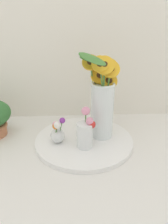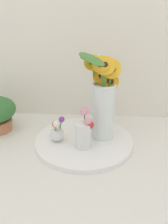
{
  "view_description": "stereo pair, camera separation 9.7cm",
  "coord_description": "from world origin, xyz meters",
  "views": [
    {
      "loc": [
        -0.05,
        -0.82,
        0.56
      ],
      "look_at": [
        -0.01,
        0.07,
        0.16
      ],
      "focal_mm": 35.0,
      "sensor_mm": 36.0,
      "label": 1
    },
    {
      "loc": [
        0.05,
        -0.82,
        0.56
      ],
      "look_at": [
        -0.01,
        0.07,
        0.16
      ],
      "focal_mm": 35.0,
      "sensor_mm": 36.0,
      "label": 2
    }
  ],
  "objects": [
    {
      "name": "vase_small_center",
      "position": [
        -0.0,
        -0.0,
        0.09
      ],
      "size": [
        0.08,
        0.08,
        0.18
      ],
      "color": "white",
      "rests_on": "serving_tray"
    },
    {
      "name": "vase_bulb_right",
      "position": [
        -0.13,
        0.04,
        0.07
      ],
      "size": [
        0.07,
        0.07,
        0.13
      ],
      "color": "white",
      "rests_on": "serving_tray"
    },
    {
      "name": "serving_tray",
      "position": [
        -0.01,
        0.07,
        0.01
      ],
      "size": [
        0.46,
        0.46,
        0.02
      ],
      "color": "white",
      "rests_on": "ground_plane"
    },
    {
      "name": "ground_plane",
      "position": [
        0.0,
        0.0,
        0.0
      ],
      "size": [
        6.0,
        6.0,
        0.0
      ],
      "primitive_type": "plane",
      "color": "silver"
    },
    {
      "name": "mason_jar_sunflowers",
      "position": [
        0.08,
        0.1,
        0.2
      ],
      "size": [
        0.2,
        0.24,
        0.4
      ],
      "color": "silver",
      "rests_on": "serving_tray"
    }
  ]
}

